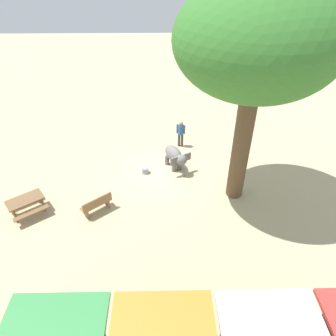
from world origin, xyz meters
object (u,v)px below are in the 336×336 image
(shade_tree_main, at_px, (259,43))
(feed_bucket, at_px, (145,170))
(wooden_bench, at_px, (97,204))
(person_handler, at_px, (181,132))
(picnic_table_near, at_px, (26,203))
(elephant, at_px, (175,156))

(shade_tree_main, distance_m, feed_bucket, 8.22)
(shade_tree_main, xyz_separation_m, wooden_bench, (6.31, 1.16, -6.47))
(person_handler, bearing_deg, wooden_bench, -22.72)
(person_handler, distance_m, feed_bucket, 3.34)
(person_handler, relative_size, picnic_table_near, 0.78)
(person_handler, xyz_separation_m, wooden_bench, (3.96, 5.46, -0.48))
(person_handler, height_order, picnic_table_near, person_handler)
(shade_tree_main, distance_m, wooden_bench, 9.11)
(elephant, bearing_deg, shade_tree_main, 23.92)
(feed_bucket, bearing_deg, wooden_bench, 55.22)
(shade_tree_main, height_order, picnic_table_near, shade_tree_main)
(person_handler, xyz_separation_m, picnic_table_near, (7.04, 5.42, -0.36))
(elephant, distance_m, picnic_table_near, 7.38)
(picnic_table_near, bearing_deg, elephant, -10.81)
(feed_bucket, bearing_deg, person_handler, -127.27)
(person_handler, height_order, wooden_bench, person_handler)
(elephant, relative_size, picnic_table_near, 0.82)
(shade_tree_main, bearing_deg, picnic_table_near, 6.80)
(elephant, height_order, picnic_table_near, elephant)
(shade_tree_main, bearing_deg, person_handler, -61.36)
(person_handler, bearing_deg, shade_tree_main, 41.90)
(picnic_table_near, bearing_deg, feed_bucket, -7.34)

